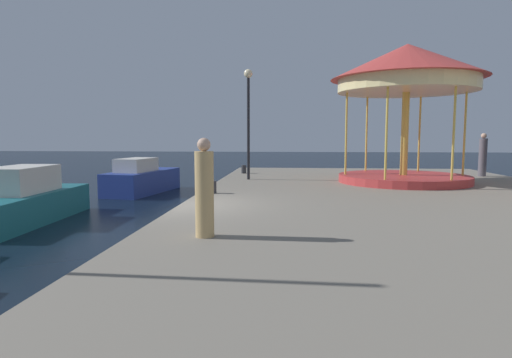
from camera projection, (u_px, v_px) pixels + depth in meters
name	position (u px, v px, depth m)	size (l,w,h in m)	color
ground_plane	(181.00, 233.00, 11.50)	(120.00, 120.00, 0.00)	black
quay_dock	(425.00, 223.00, 10.95)	(12.84, 26.68, 0.80)	gray
motorboat_teal	(22.00, 202.00, 12.88)	(2.05, 5.20, 1.71)	#19606B
motorboat_blue	(142.00, 179.00, 19.65)	(2.42, 4.71, 1.63)	navy
carousel	(407.00, 80.00, 16.37)	(5.81, 5.81, 5.33)	#B23333
lamp_post_mid_promenade	(248.00, 105.00, 17.63)	(0.36, 0.36, 4.56)	black
bollard_north	(213.00, 187.00, 13.56)	(0.24, 0.24, 0.40)	#2D2D33
bollard_center	(244.00, 169.00, 20.85)	(0.24, 0.24, 0.40)	#2D2D33
person_mid_promenade	(204.00, 191.00, 7.65)	(0.34, 0.34, 1.79)	tan
person_by_the_water	(483.00, 156.00, 19.29)	(0.34, 0.34, 1.95)	#514C56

